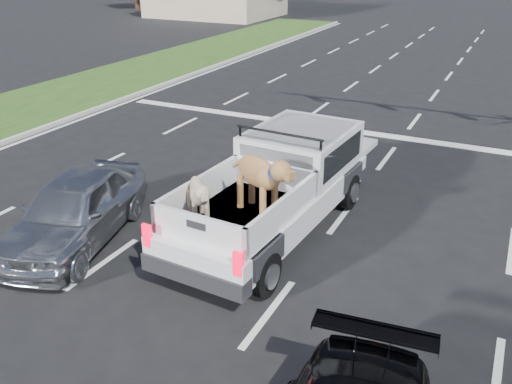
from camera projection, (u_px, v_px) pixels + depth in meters
ground at (180, 286)px, 9.65m from camera, size 160.00×160.00×0.00m
road_markings at (311, 165)px, 15.01m from camera, size 17.75×60.00×0.01m
grass_median_left at (1, 116)px, 19.14m from camera, size 5.00×60.00×0.10m
curb_left at (52, 125)px, 18.15m from camera, size 0.15×60.00×0.14m
pickup_truck at (277, 185)px, 11.22m from camera, size 2.47×5.86×2.15m
silver_sedan at (75, 210)px, 10.87m from camera, size 2.62×4.41×1.41m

